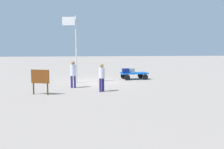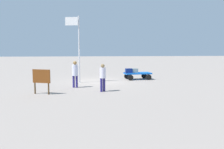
{
  "view_description": "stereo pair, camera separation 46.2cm",
  "coord_description": "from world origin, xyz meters",
  "px_view_note": "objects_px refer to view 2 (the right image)",
  "views": [
    {
      "loc": [
        1.46,
        18.23,
        2.47
      ],
      "look_at": [
        -0.35,
        6.0,
        1.16
      ],
      "focal_mm": 39.16,
      "sensor_mm": 36.0,
      "label": 1
    },
    {
      "loc": [
        1.0,
        18.29,
        2.47
      ],
      "look_at": [
        -0.35,
        6.0,
        1.16
      ],
      "focal_mm": 39.16,
      "sensor_mm": 36.0,
      "label": 2
    }
  ],
  "objects_px": {
    "suitcase_navy": "(129,71)",
    "worker_lead": "(75,72)",
    "luggage_cart": "(137,74)",
    "signboard": "(41,78)",
    "suitcase_dark": "(134,71)",
    "flagpole": "(77,43)",
    "worker_trailing": "(103,76)"
  },
  "relations": [
    {
      "from": "luggage_cart",
      "to": "suitcase_dark",
      "type": "xyz_separation_m",
      "value": [
        0.29,
        0.07,
        0.3
      ]
    },
    {
      "from": "flagpole",
      "to": "worker_trailing",
      "type": "bearing_deg",
      "value": 111.61
    },
    {
      "from": "luggage_cart",
      "to": "flagpole",
      "type": "height_order",
      "value": "flagpole"
    },
    {
      "from": "suitcase_navy",
      "to": "worker_lead",
      "type": "distance_m",
      "value": 5.32
    },
    {
      "from": "suitcase_navy",
      "to": "suitcase_dark",
      "type": "height_order",
      "value": "suitcase_navy"
    },
    {
      "from": "worker_trailing",
      "to": "worker_lead",
      "type": "bearing_deg",
      "value": -44.92
    },
    {
      "from": "luggage_cart",
      "to": "signboard",
      "type": "xyz_separation_m",
      "value": [
        6.52,
        5.72,
        0.47
      ]
    },
    {
      "from": "luggage_cart",
      "to": "signboard",
      "type": "distance_m",
      "value": 8.69
    },
    {
      "from": "flagpole",
      "to": "worker_lead",
      "type": "bearing_deg",
      "value": 87.54
    },
    {
      "from": "suitcase_dark",
      "to": "worker_trailing",
      "type": "relative_size",
      "value": 0.4
    },
    {
      "from": "signboard",
      "to": "worker_trailing",
      "type": "bearing_deg",
      "value": -172.54
    },
    {
      "from": "luggage_cart",
      "to": "worker_lead",
      "type": "height_order",
      "value": "worker_lead"
    },
    {
      "from": "luggage_cart",
      "to": "suitcase_navy",
      "type": "height_order",
      "value": "suitcase_navy"
    },
    {
      "from": "suitcase_dark",
      "to": "flagpole",
      "type": "height_order",
      "value": "flagpole"
    },
    {
      "from": "worker_lead",
      "to": "suitcase_dark",
      "type": "bearing_deg",
      "value": -141.6
    },
    {
      "from": "luggage_cart",
      "to": "worker_lead",
      "type": "bearing_deg",
      "value": 37.15
    },
    {
      "from": "suitcase_navy",
      "to": "worker_lead",
      "type": "relative_size",
      "value": 0.34
    },
    {
      "from": "luggage_cart",
      "to": "suitcase_dark",
      "type": "relative_size",
      "value": 3.44
    },
    {
      "from": "suitcase_navy",
      "to": "flagpole",
      "type": "height_order",
      "value": "flagpole"
    },
    {
      "from": "suitcase_navy",
      "to": "worker_trailing",
      "type": "distance_m",
      "value": 5.61
    },
    {
      "from": "worker_trailing",
      "to": "flagpole",
      "type": "distance_m",
      "value": 4.63
    },
    {
      "from": "luggage_cart",
      "to": "worker_lead",
      "type": "xyz_separation_m",
      "value": [
        4.8,
        3.64,
        0.58
      ]
    },
    {
      "from": "suitcase_navy",
      "to": "suitcase_dark",
      "type": "relative_size",
      "value": 0.89
    },
    {
      "from": "suitcase_dark",
      "to": "flagpole",
      "type": "bearing_deg",
      "value": 16.56
    },
    {
      "from": "worker_lead",
      "to": "worker_trailing",
      "type": "relative_size",
      "value": 1.06
    },
    {
      "from": "flagpole",
      "to": "signboard",
      "type": "xyz_separation_m",
      "value": [
        1.82,
        4.34,
        -2.01
      ]
    },
    {
      "from": "worker_lead",
      "to": "signboard",
      "type": "relative_size",
      "value": 1.25
    },
    {
      "from": "luggage_cart",
      "to": "worker_trailing",
      "type": "bearing_deg",
      "value": 59.08
    },
    {
      "from": "suitcase_dark",
      "to": "worker_trailing",
      "type": "distance_m",
      "value": 5.95
    },
    {
      "from": "worker_lead",
      "to": "signboard",
      "type": "xyz_separation_m",
      "value": [
        1.72,
        2.08,
        -0.11
      ]
    },
    {
      "from": "worker_lead",
      "to": "signboard",
      "type": "distance_m",
      "value": 2.7
    },
    {
      "from": "luggage_cart",
      "to": "suitcase_dark",
      "type": "bearing_deg",
      "value": 12.54
    }
  ]
}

